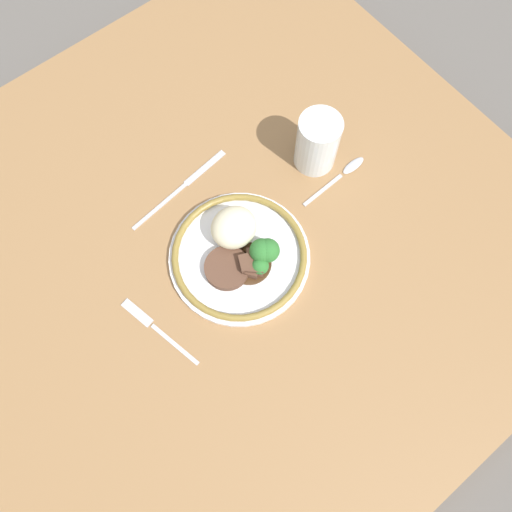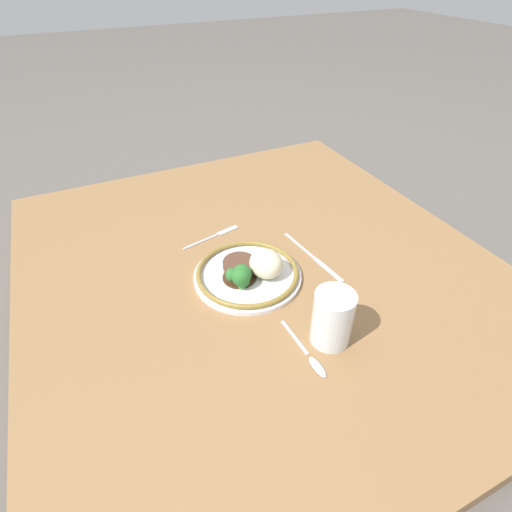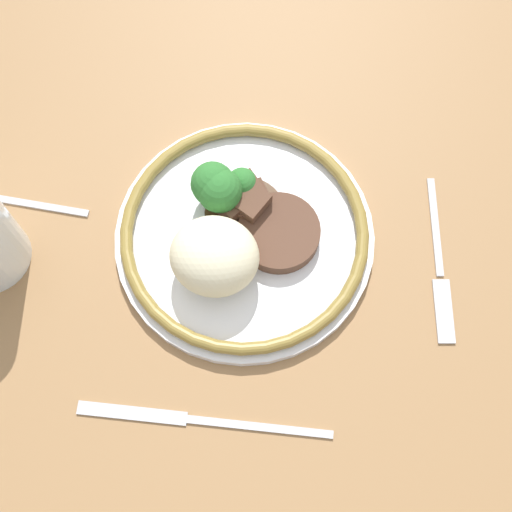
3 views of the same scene
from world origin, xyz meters
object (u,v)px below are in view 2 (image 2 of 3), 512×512
object	(u,v)px
juice_glass	(332,321)
knife	(314,258)
fork	(217,235)
spoon	(311,359)
plate	(249,272)

from	to	relation	value
juice_glass	knife	size ratio (longest dim) A/B	0.51
fork	knife	bearing A→B (deg)	-59.48
juice_glass	spoon	size ratio (longest dim) A/B	0.75
knife	spoon	size ratio (longest dim) A/B	1.48
plate	juice_glass	world-z (taller)	juice_glass
plate	fork	size ratio (longest dim) A/B	1.49
plate	knife	bearing A→B (deg)	89.99
fork	juice_glass	bearing A→B (deg)	-92.70
plate	spoon	distance (m)	0.26
juice_glass	spoon	bearing A→B (deg)	-63.61
plate	knife	distance (m)	0.18
plate	juice_glass	distance (m)	0.24
spoon	plate	bearing A→B (deg)	179.88
plate	juice_glass	xyz separation A→B (m)	(0.23, 0.07, 0.03)
fork	spoon	world-z (taller)	spoon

